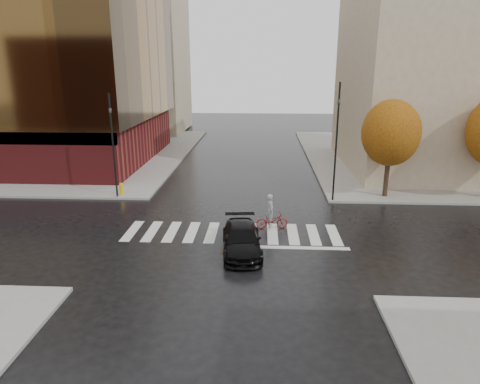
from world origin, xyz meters
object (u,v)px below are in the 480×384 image
at_px(sedan, 242,239).
at_px(traffic_light_nw, 113,140).
at_px(traffic_light_ne, 337,134).
at_px(fire_hydrant, 121,188).
at_px(cyclist, 271,217).

height_order(sedan, traffic_light_nw, traffic_light_nw).
xyz_separation_m(traffic_light_ne, fire_hydrant, (-14.40, 0.49, -3.92)).
relative_size(sedan, traffic_light_nw, 0.66).
distance_m(cyclist, traffic_light_nw, 12.02).
xyz_separation_m(sedan, traffic_light_nw, (-8.90, 8.20, 3.37)).
relative_size(traffic_light_ne, fire_hydrant, 9.27).
height_order(sedan, cyclist, cyclist).
bearing_deg(traffic_light_nw, sedan, 42.67).
height_order(cyclist, traffic_light_nw, traffic_light_nw).
bearing_deg(traffic_light_ne, sedan, 37.86).
xyz_separation_m(traffic_light_nw, fire_hydrant, (0.15, 0.49, -3.43)).
xyz_separation_m(cyclist, traffic_light_ne, (4.17, 5.03, 3.84)).
height_order(sedan, traffic_light_ne, traffic_light_ne).
bearing_deg(fire_hydrant, sedan, -44.81).
height_order(cyclist, traffic_light_ne, traffic_light_ne).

